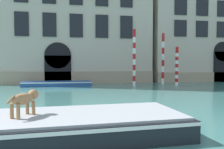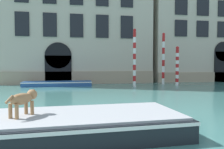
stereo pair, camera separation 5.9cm
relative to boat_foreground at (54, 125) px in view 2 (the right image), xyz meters
The scene contains 7 objects.
palazzo_right 24.06m from the boat_foreground, 50.68° to the left, with size 11.74×6.13×14.59m.
boat_foreground is the anchor object (origin of this frame).
dog_on_deck 0.97m from the boat_foreground, behind, with size 0.60×0.83×0.62m.
boat_moored_near_palazzo 13.27m from the boat_foreground, 93.42° to the left, with size 5.63×1.71×0.39m.
mooring_pole_0 12.90m from the boat_foreground, 65.07° to the left, with size 0.25×0.25×4.67m.
mooring_pole_2 14.97m from the boat_foreground, 51.98° to the left, with size 0.28×0.28×3.33m.
mooring_pole_3 15.68m from the boat_foreground, 56.93° to the left, with size 0.25×0.25×4.62m.
Camera 2 is at (2.32, 0.14, 1.82)m, focal length 35.00 mm.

